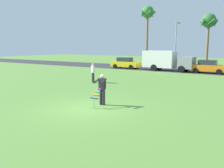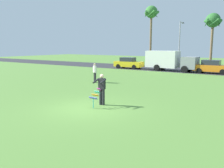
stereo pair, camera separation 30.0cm
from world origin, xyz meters
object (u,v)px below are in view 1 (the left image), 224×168
(kite_held, at_px, (96,95))
(palm_tree_right_near, at_px, (209,23))
(parked_car_orange, at_px, (208,67))
(palm_tree_left_near, at_px, (148,15))
(person_walker_near, at_px, (93,72))
(parked_truck_grey_van, at_px, (165,60))
(person_kite_flyer, at_px, (102,88))
(streetlight_pole, at_px, (176,41))
(parked_car_yellow, at_px, (125,63))

(kite_held, xyz_separation_m, palm_tree_right_near, (-0.13, 28.33, 5.99))
(parked_car_orange, height_order, palm_tree_left_near, palm_tree_left_near)
(person_walker_near, bearing_deg, parked_truck_grey_van, 82.37)
(kite_held, relative_size, person_walker_near, 0.59)
(kite_held, xyz_separation_m, palm_tree_left_near, (-10.31, 28.90, 7.86))
(person_kite_flyer, relative_size, person_walker_near, 1.00)
(parked_truck_grey_van, xyz_separation_m, parked_car_orange, (5.43, 0.00, -0.64))
(palm_tree_left_near, height_order, palm_tree_right_near, palm_tree_left_near)
(person_walker_near, bearing_deg, kite_held, -51.75)
(kite_held, distance_m, parked_car_orange, 20.48)
(kite_held, bearing_deg, palm_tree_left_near, 109.63)
(kite_held, height_order, person_walker_near, person_walker_near)
(kite_held, relative_size, parked_car_orange, 0.24)
(parked_car_orange, distance_m, person_walker_near, 15.22)
(person_kite_flyer, distance_m, palm_tree_left_near, 30.98)
(person_kite_flyer, height_order, palm_tree_left_near, palm_tree_left_near)
(parked_car_orange, xyz_separation_m, streetlight_pole, (-6.35, 6.97, 3.22))
(kite_held, distance_m, parked_car_yellow, 22.64)
(palm_tree_left_near, bearing_deg, person_walker_near, -77.68)
(person_walker_near, bearing_deg, parked_car_yellow, 107.68)
(parked_truck_grey_van, bearing_deg, palm_tree_left_near, 127.73)
(parked_car_orange, relative_size, palm_tree_right_near, 0.53)
(person_kite_flyer, bearing_deg, streetlight_pole, 99.76)
(palm_tree_left_near, height_order, streetlight_pole, palm_tree_left_near)
(palm_tree_right_near, bearing_deg, kite_held, -89.74)
(kite_held, bearing_deg, parked_car_orange, 85.24)
(parked_truck_grey_van, relative_size, parked_car_orange, 1.60)
(streetlight_pole, bearing_deg, person_kite_flyer, -80.24)
(palm_tree_left_near, xyz_separation_m, person_walker_near, (4.78, -21.89, -7.59))
(kite_held, height_order, palm_tree_left_near, palm_tree_left_near)
(parked_car_orange, height_order, streetlight_pole, streetlight_pole)
(parked_truck_grey_van, xyz_separation_m, person_walker_near, (-1.79, -13.39, -0.48))
(person_walker_near, bearing_deg, parked_car_orange, 61.64)
(parked_car_yellow, relative_size, palm_tree_right_near, 0.53)
(kite_held, height_order, parked_truck_grey_van, parked_truck_grey_van)
(palm_tree_right_near, bearing_deg, palm_tree_left_near, 176.77)
(parked_car_yellow, relative_size, palm_tree_left_near, 0.42)
(person_kite_flyer, height_order, parked_car_yellow, person_kite_flyer)
(person_kite_flyer, bearing_deg, person_walker_near, 130.75)
(kite_held, relative_size, streetlight_pole, 0.15)
(person_kite_flyer, relative_size, palm_tree_left_near, 0.17)
(parked_car_yellow, height_order, palm_tree_right_near, palm_tree_right_near)
(parked_car_orange, relative_size, person_walker_near, 2.44)
(parked_car_orange, bearing_deg, person_walker_near, -118.36)
(kite_held, bearing_deg, parked_car_yellow, 115.65)
(palm_tree_left_near, bearing_deg, kite_held, -70.37)
(parked_car_orange, xyz_separation_m, person_walker_near, (-7.23, -13.39, 0.16))
(person_kite_flyer, distance_m, palm_tree_right_near, 28.25)
(parked_truck_grey_van, distance_m, palm_tree_left_near, 12.88)
(parked_car_yellow, bearing_deg, palm_tree_left_near, 93.44)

